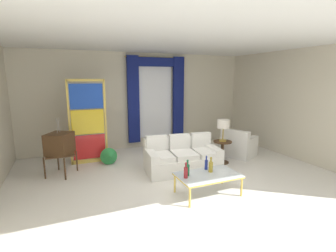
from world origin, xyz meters
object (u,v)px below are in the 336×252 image
(couch_white_long, at_px, (181,158))
(bottle_blue_decanter, at_px, (186,172))
(bottle_amber_squat, at_px, (211,166))
(coffee_table, at_px, (208,176))
(bottle_ruby_flask, at_px, (187,169))
(round_side_table, at_px, (222,150))
(table_lamp_brass, at_px, (223,125))
(bottle_crystal_tall, at_px, (206,164))
(peacock_figurine, at_px, (109,157))
(armchair_white, at_px, (238,146))
(stained_glass_divider, at_px, (88,124))
(vintage_tv, at_px, (60,145))

(couch_white_long, height_order, bottle_blue_decanter, couch_white_long)
(bottle_amber_squat, bearing_deg, coffee_table, -143.37)
(bottle_amber_squat, bearing_deg, bottle_ruby_flask, 177.76)
(bottle_blue_decanter, distance_m, bottle_ruby_flask, 0.13)
(round_side_table, bearing_deg, coffee_table, -132.66)
(bottle_blue_decanter, bearing_deg, table_lamp_brass, 38.63)
(table_lamp_brass, bearing_deg, bottle_crystal_tall, -135.57)
(peacock_figurine, bearing_deg, bottle_crystal_tall, -54.26)
(bottle_amber_squat, height_order, armchair_white, armchair_white)
(bottle_ruby_flask, bearing_deg, bottle_amber_squat, -2.24)
(bottle_ruby_flask, xyz_separation_m, stained_glass_divider, (-1.52, 2.72, 0.53))
(coffee_table, distance_m, round_side_table, 1.96)
(bottle_crystal_tall, height_order, stained_glass_divider, stained_glass_divider)
(coffee_table, distance_m, armchair_white, 2.74)
(peacock_figurine, xyz_separation_m, round_side_table, (2.79, -0.98, 0.14))
(bottle_crystal_tall, xyz_separation_m, stained_glass_divider, (-2.01, 2.57, 0.53))
(bottle_ruby_flask, relative_size, peacock_figurine, 0.51)
(couch_white_long, height_order, bottle_crystal_tall, couch_white_long)
(bottle_blue_decanter, bearing_deg, round_side_table, 38.63)
(bottle_crystal_tall, bearing_deg, coffee_table, -113.24)
(vintage_tv, bearing_deg, table_lamp_brass, -10.56)
(bottle_crystal_tall, height_order, bottle_ruby_flask, bottle_ruby_flask)
(armchair_white, xyz_separation_m, table_lamp_brass, (-0.77, -0.32, 0.74))
(vintage_tv, height_order, round_side_table, vintage_tv)
(round_side_table, relative_size, table_lamp_brass, 1.04)
(bottle_ruby_flask, xyz_separation_m, round_side_table, (1.72, 1.34, -0.18))
(bottle_ruby_flask, height_order, stained_glass_divider, stained_glass_divider)
(bottle_amber_squat, relative_size, peacock_figurine, 0.51)
(vintage_tv, distance_m, round_side_table, 4.03)
(peacock_figurine, relative_size, table_lamp_brass, 1.05)
(bottle_blue_decanter, distance_m, vintage_tv, 3.06)
(stained_glass_divider, bearing_deg, bottle_blue_decanter, -63.01)
(bottle_ruby_flask, xyz_separation_m, vintage_tv, (-2.22, 2.08, 0.20))
(couch_white_long, relative_size, stained_glass_divider, 0.84)
(bottle_crystal_tall, distance_m, stained_glass_divider, 3.31)
(bottle_blue_decanter, xyz_separation_m, armchair_white, (2.58, 1.76, -0.24))
(coffee_table, height_order, armchair_white, armchair_white)
(bottle_blue_decanter, bearing_deg, bottle_crystal_tall, 22.62)
(couch_white_long, relative_size, bottle_crystal_tall, 6.44)
(coffee_table, height_order, round_side_table, round_side_table)
(armchair_white, distance_m, table_lamp_brass, 1.11)
(bottle_ruby_flask, height_order, round_side_table, bottle_ruby_flask)
(armchair_white, bearing_deg, vintage_tv, 174.92)
(bottle_crystal_tall, distance_m, armchair_white, 2.52)
(coffee_table, height_order, bottle_ruby_flask, bottle_ruby_flask)
(stained_glass_divider, relative_size, table_lamp_brass, 3.86)
(bottle_blue_decanter, xyz_separation_m, bottle_crystal_tall, (0.58, 0.24, -0.01))
(couch_white_long, relative_size, peacock_figurine, 3.06)
(peacock_figurine, bearing_deg, stained_glass_divider, 138.42)
(couch_white_long, height_order, armchair_white, couch_white_long)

